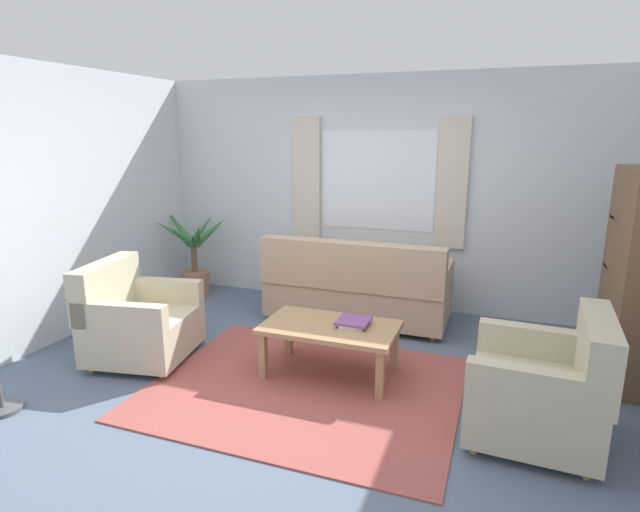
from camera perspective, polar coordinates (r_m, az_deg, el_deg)
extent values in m
plane|color=slate|center=(4.19, -1.70, -14.49)|extent=(6.24, 6.24, 0.00)
cube|color=silver|center=(5.89, 6.50, 6.98)|extent=(5.32, 0.12, 2.60)
cube|color=silver|center=(5.35, -29.40, 4.64)|extent=(0.12, 4.40, 2.60)
cube|color=white|center=(5.81, 6.39, 8.38)|extent=(1.30, 0.01, 1.10)
cube|color=beige|center=(6.04, -1.42, 8.66)|extent=(0.32, 0.06, 1.40)
cube|color=beige|center=(5.64, 14.60, 7.87)|extent=(0.32, 0.06, 1.40)
cube|color=#9E4C47|center=(4.19, -1.70, -14.42)|extent=(2.39, 1.95, 0.01)
cube|color=tan|center=(5.51, 4.27, -4.62)|extent=(1.90, 0.80, 0.38)
cube|color=tan|center=(5.10, 3.35, -1.10)|extent=(1.90, 0.20, 0.48)
cube|color=tan|center=(5.26, 13.47, -2.33)|extent=(0.16, 0.80, 0.24)
cube|color=tan|center=(5.72, -4.09, -0.72)|extent=(0.16, 0.80, 0.24)
cylinder|color=#A87F56|center=(5.71, 13.35, -6.65)|extent=(0.06, 0.06, 0.06)
cylinder|color=#A87F56|center=(6.12, -2.68, -4.90)|extent=(0.06, 0.06, 0.06)
cylinder|color=#A87F56|center=(5.16, 12.50, -8.86)|extent=(0.06, 0.06, 0.06)
cylinder|color=#A87F56|center=(5.61, -5.07, -6.71)|extent=(0.06, 0.06, 0.06)
cube|color=#BCB293|center=(4.83, -19.04, -8.18)|extent=(0.94, 0.97, 0.36)
cube|color=#BCB293|center=(4.87, -22.82, -3.25)|extent=(0.33, 0.86, 0.46)
cube|color=#BCB293|center=(4.45, -21.56, -6.33)|extent=(0.81, 0.26, 0.22)
cube|color=#BCB293|center=(5.04, -17.34, -3.67)|extent=(0.81, 0.26, 0.22)
cylinder|color=#A87F56|center=(4.50, -17.29, -12.63)|extent=(0.05, 0.05, 0.06)
cylinder|color=#A87F56|center=(5.05, -13.76, -9.41)|extent=(0.05, 0.05, 0.06)
cylinder|color=#A87F56|center=(4.81, -24.22, -11.48)|extent=(0.05, 0.05, 0.06)
cylinder|color=#A87F56|center=(5.33, -20.14, -8.62)|extent=(0.05, 0.05, 0.06)
cube|color=#BCB293|center=(3.77, 22.70, -14.94)|extent=(0.84, 0.88, 0.36)
cube|color=#BCB293|center=(3.62, 28.58, -9.58)|extent=(0.22, 0.85, 0.46)
cube|color=#BCB293|center=(3.97, 23.16, -8.84)|extent=(0.80, 0.16, 0.22)
cube|color=#BCB293|center=(3.31, 23.08, -13.38)|extent=(0.80, 0.16, 0.22)
cylinder|color=#A87F56|center=(4.17, 17.96, -14.89)|extent=(0.05, 0.05, 0.06)
cylinder|color=#A87F56|center=(3.58, 16.86, -19.90)|extent=(0.05, 0.05, 0.06)
cylinder|color=#A87F56|center=(4.19, 27.03, -15.67)|extent=(0.05, 0.05, 0.06)
cylinder|color=#A87F56|center=(3.60, 27.72, -20.78)|extent=(0.05, 0.05, 0.06)
cube|color=#A87F56|center=(4.22, 1.13, -7.99)|extent=(1.10, 0.64, 0.04)
cube|color=#A87F56|center=(4.26, -6.41, -11.06)|extent=(0.06, 0.06, 0.40)
cube|color=#A87F56|center=(3.96, 6.74, -13.11)|extent=(0.06, 0.06, 0.40)
cube|color=#A87F56|center=(4.69, -3.55, -8.61)|extent=(0.06, 0.06, 0.40)
cube|color=#A87F56|center=(4.42, 8.36, -10.20)|extent=(0.06, 0.06, 0.40)
cube|color=beige|center=(4.22, 3.72, -7.50)|extent=(0.23, 0.31, 0.03)
cube|color=#7F478C|center=(4.21, 3.77, -7.24)|extent=(0.26, 0.26, 0.02)
cylinder|color=#9E6B4C|center=(6.54, -13.75, -2.97)|extent=(0.35, 0.35, 0.30)
cylinder|color=brown|center=(6.46, -13.91, -0.28)|extent=(0.07, 0.07, 0.33)
cone|color=#38753D|center=(6.26, -12.34, 2.46)|extent=(0.43, 0.10, 0.36)
cone|color=#38753D|center=(6.47, -12.10, 2.86)|extent=(0.31, 0.44, 0.35)
cone|color=#38753D|center=(6.60, -12.98, 3.09)|extent=(0.12, 0.49, 0.32)
cone|color=#38753D|center=(6.65, -15.76, 3.53)|extent=(0.60, 0.34, 0.45)
cone|color=#38753D|center=(6.47, -16.13, 2.66)|extent=(0.47, 0.24, 0.34)
cone|color=#38753D|center=(6.21, -15.37, 2.21)|extent=(0.12, 0.44, 0.36)
cone|color=#38753D|center=(6.14, -13.53, 2.34)|extent=(0.39, 0.42, 0.38)
cube|color=brown|center=(5.17, 30.72, -0.88)|extent=(0.30, 0.04, 1.70)
cube|color=brown|center=(4.71, 29.98, -2.04)|extent=(0.02, 0.90, 1.70)
cube|color=brown|center=(5.00, 30.43, -11.47)|extent=(0.30, 0.86, 0.02)
cube|color=brown|center=(4.85, 31.03, -6.89)|extent=(0.30, 0.86, 0.02)
cube|color=brown|center=(4.74, 31.66, -2.05)|extent=(0.30, 0.86, 0.02)
cube|color=#387F4C|center=(4.48, 32.01, -7.19)|extent=(0.26, 0.05, 0.19)
cube|color=orange|center=(4.56, 31.83, -6.69)|extent=(0.26, 0.10, 0.21)
cube|color=#B23833|center=(4.65, 31.60, -6.17)|extent=(0.28, 0.08, 0.23)
cube|color=#B23833|center=(4.73, 31.44, -5.41)|extent=(0.28, 0.08, 0.30)
cube|color=gold|center=(4.82, 31.20, -5.69)|extent=(0.27, 0.06, 0.20)
cube|color=gold|center=(4.89, 31.03, -5.39)|extent=(0.25, 0.09, 0.20)
cube|color=#335199|center=(4.98, 30.86, -4.87)|extent=(0.27, 0.09, 0.23)
cylinder|color=#4C4C51|center=(4.52, -32.02, -14.29)|extent=(0.28, 0.28, 0.03)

